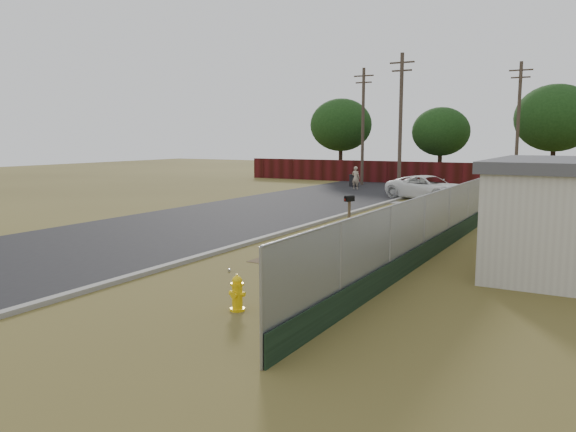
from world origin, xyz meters
The scene contains 12 objects.
ground centered at (0.00, 0.00, 0.00)m, with size 120.00×120.00×0.00m, color olive.
street centered at (-6.76, 8.05, 0.02)m, with size 15.10×60.00×0.12m.
chainlink_fence centered at (3.12, 1.03, 0.80)m, with size 0.10×27.06×2.02m.
privacy_fence centered at (-6.00, 25.00, 0.90)m, with size 30.00×0.12×1.80m, color #440E10.
utility_poles centered at (-3.67, 20.67, 4.69)m, with size 12.60×8.24×9.00m.
horizon_trees centered at (0.84, 23.56, 4.63)m, with size 33.32×31.94×7.78m.
fire_hydrant centered at (0.99, -9.63, 0.38)m, with size 0.37×0.37×0.80m.
mailbox centered at (-1.99, 3.25, 0.95)m, with size 0.36×0.51×1.20m.
pickup_truck centered at (-1.50, 14.03, 0.72)m, with size 2.40×5.21×1.45m, color white.
pedestrian centered at (-7.95, 18.23, 0.83)m, with size 0.61×0.40×1.67m, color tan.
trash_bin centered at (-8.90, 20.18, 0.48)m, with size 0.64×0.67×0.94m.
scattered_litter centered at (0.22, -2.36, 0.04)m, with size 2.59×11.90×0.07m.
Camera 1 is at (7.67, -19.20, 3.67)m, focal length 35.00 mm.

